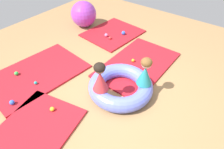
% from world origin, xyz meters
% --- Properties ---
extents(ground_plane, '(8.00, 8.00, 0.00)m').
position_xyz_m(ground_plane, '(0.00, 0.00, 0.00)').
color(ground_plane, '#9E7549').
extents(gym_mat_near_left, '(2.01, 1.47, 0.04)m').
position_xyz_m(gym_mat_near_left, '(-0.52, 1.55, 0.02)').
color(gym_mat_near_left, '#B21923').
rests_on(gym_mat_near_left, ground).
extents(gym_mat_far_left, '(1.44, 1.32, 0.04)m').
position_xyz_m(gym_mat_far_left, '(-1.33, 0.47, 0.02)').
color(gym_mat_far_left, '#B21923').
rests_on(gym_mat_far_left, ground).
extents(gym_mat_front, '(1.91, 1.18, 0.04)m').
position_xyz_m(gym_mat_front, '(1.00, 0.06, 0.02)').
color(gym_mat_front, '#B21923').
rests_on(gym_mat_front, ground).
extents(gym_mat_near_right, '(1.53, 1.33, 0.04)m').
position_xyz_m(gym_mat_near_right, '(1.78, 1.33, 0.02)').
color(gym_mat_near_right, '#B21923').
rests_on(gym_mat_near_right, ground).
extents(inflatable_cushion, '(1.18, 1.18, 0.27)m').
position_xyz_m(inflatable_cushion, '(0.12, -0.10, 0.14)').
color(inflatable_cushion, '#6070E5').
rests_on(inflatable_cushion, ground).
extents(child_in_red, '(0.28, 0.28, 0.54)m').
position_xyz_m(child_in_red, '(-0.25, 0.06, 0.54)').
color(child_in_red, red).
rests_on(child_in_red, inflatable_cushion).
extents(child_in_teal, '(0.31, 0.31, 0.53)m').
position_xyz_m(child_in_teal, '(0.32, -0.46, 0.53)').
color(child_in_teal, teal).
rests_on(child_in_teal, inflatable_cushion).
extents(play_ball_blue, '(0.09, 0.09, 0.09)m').
position_xyz_m(play_ball_blue, '(-1.29, 1.18, 0.08)').
color(play_ball_blue, blue).
rests_on(play_ball_blue, gym_mat_near_left).
extents(play_ball_orange, '(0.07, 0.07, 0.07)m').
position_xyz_m(play_ball_orange, '(1.00, 0.18, 0.08)').
color(play_ball_orange, orange).
rests_on(play_ball_orange, gym_mat_front).
extents(play_ball_yellow, '(0.07, 0.07, 0.07)m').
position_xyz_m(play_ball_yellow, '(-0.96, 0.52, 0.08)').
color(play_ball_yellow, yellow).
rests_on(play_ball_yellow, gym_mat_far_left).
extents(play_ball_red, '(0.07, 0.07, 0.07)m').
position_xyz_m(play_ball_red, '(1.46, 1.18, 0.08)').
color(play_ball_red, red).
rests_on(play_ball_red, gym_mat_near_right).
extents(play_ball_green, '(0.08, 0.08, 0.08)m').
position_xyz_m(play_ball_green, '(-0.81, 1.82, 0.08)').
color(play_ball_green, green).
rests_on(play_ball_green, gym_mat_near_left).
extents(play_ball_pink, '(0.09, 0.09, 0.09)m').
position_xyz_m(play_ball_pink, '(1.50, 1.33, 0.09)').
color(play_ball_pink, pink).
rests_on(play_ball_pink, gym_mat_near_right).
extents(play_ball_teal, '(0.06, 0.06, 0.06)m').
position_xyz_m(play_ball_teal, '(-0.74, 1.29, 0.07)').
color(play_ball_teal, teal).
rests_on(play_ball_teal, gym_mat_near_left).
extents(play_ball_blue_second, '(0.10, 0.10, 0.10)m').
position_xyz_m(play_ball_blue_second, '(1.86, 1.04, 0.09)').
color(play_ball_blue_second, blue).
rests_on(play_ball_blue_second, gym_mat_near_right).
extents(exercise_ball_large, '(0.71, 0.71, 0.71)m').
position_xyz_m(exercise_ball_large, '(1.66, 2.27, 0.35)').
color(exercise_ball_large, purple).
rests_on(exercise_ball_large, ground).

